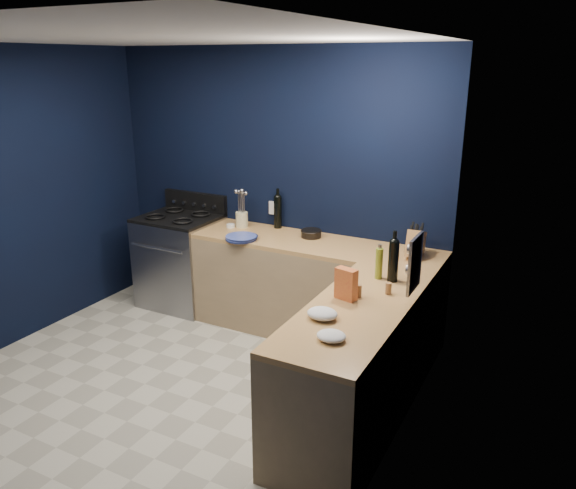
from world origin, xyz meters
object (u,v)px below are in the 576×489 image
Objects in this scene: plate_stack at (241,238)px; utensil_crock at (242,220)px; crouton_bag at (346,284)px; gas_range at (181,262)px; knife_block at (416,244)px.

utensil_crock reaches higher than plate_stack.
gas_range is at bearing 169.47° from crouton_bag.
gas_range is 4.16× the size of crouton_bag.
knife_block reaches higher than plate_stack.
crouton_bag is (-0.18, -1.07, -0.00)m from knife_block.
plate_stack is at bearing -13.86° from gas_range.
plate_stack is 1.91× the size of utensil_crock.
gas_range is at bearing 166.14° from plate_stack.
plate_stack is at bearing -59.01° from utensil_crock.
utensil_crock is (0.68, 0.13, 0.51)m from gas_range.
gas_range is 2.53m from crouton_bag.
crouton_bag reaches higher than utensil_crock.
knife_block is at bearing 94.33° from crouton_bag.
plate_stack is at bearing -172.62° from knife_block.
crouton_bag is at bearing -30.84° from plate_stack.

